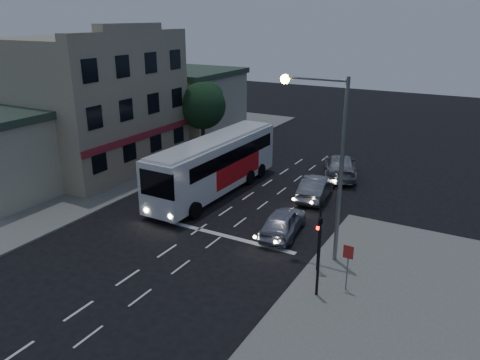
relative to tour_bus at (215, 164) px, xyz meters
The scene contains 14 objects.
ground 8.18m from the tour_bus, 72.66° to the right, with size 120.00×120.00×0.00m, color black.
sidewalk_far 10.84m from the tour_bus, behind, with size 12.00×50.00×0.12m, color slate.
road_markings 5.96m from the tour_bus, 49.35° to the right, with size 8.00×30.55×0.01m.
tour_bus is the anchor object (origin of this frame).
car_suv 7.89m from the tour_bus, 28.84° to the right, with size 1.78×4.43×1.51m, color #9F9DAE.
car_sedan_a 7.04m from the tour_bus, 19.91° to the left, with size 1.63×4.68×1.54m, color gray.
car_sedan_b 10.00m from the tour_bus, 48.86° to the left, with size 2.33×5.72×1.66m, color #98989E.
traffic_signal_main 12.05m from the tour_bus, 34.22° to the right, with size 0.25×0.35×4.10m.
traffic_signal_side 13.79m from the tour_bus, 39.39° to the right, with size 0.18×0.15×4.10m.
regulatory_sign 14.03m from the tour_bus, 33.74° to the right, with size 0.45×0.12×2.20m.
streetlight 11.67m from the tour_bus, 28.88° to the right, with size 3.32×0.44×9.00m.
main_building 12.01m from the tour_bus, behind, with size 10.12×12.00×11.00m.
low_building_north 16.76m from the tour_bus, 131.83° to the left, with size 9.40×9.40×6.50m.
street_tree 9.79m from the tour_bus, 128.05° to the left, with size 4.00×4.00×6.20m.
Camera 1 is at (13.92, -18.19, 11.66)m, focal length 35.00 mm.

